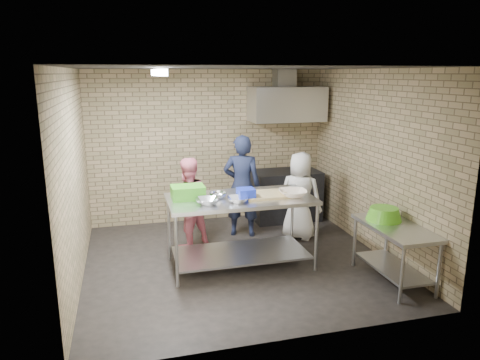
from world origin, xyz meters
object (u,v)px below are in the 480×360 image
at_px(green_crate, 188,192).
at_px(bottle_green, 306,108).
at_px(side_counter, 393,254).
at_px(woman_pink, 188,203).
at_px(stove, 286,195).
at_px(bottle_red, 286,107).
at_px(green_basin, 384,214).
at_px(man_navy, 242,186).
at_px(blue_tub, 246,194).
at_px(prep_table, 240,232).
at_px(woman_white, 300,196).

bearing_deg(green_crate, bottle_green, 37.39).
xyz_separation_m(side_counter, woman_pink, (-2.38, 1.87, 0.32)).
bearing_deg(bottle_green, stove, -151.93).
height_order(side_counter, bottle_red, bottle_red).
bearing_deg(stove, side_counter, -80.71).
relative_size(green_basin, woman_pink, 0.33).
height_order(green_crate, bottle_red, bottle_red).
xyz_separation_m(bottle_green, man_navy, (-1.45, -0.85, -1.18)).
bearing_deg(woman_pink, bottle_red, -174.73).
distance_m(side_counter, green_crate, 2.80).
bearing_deg(blue_tub, man_navy, 77.38).
distance_m(prep_table, woman_white, 1.44).
xyz_separation_m(side_counter, green_crate, (-2.48, 1.10, 0.70)).
bearing_deg(green_crate, woman_white, 19.14).
xyz_separation_m(green_crate, blue_tub, (0.75, -0.22, -0.02)).
relative_size(bottle_red, man_navy, 0.11).
bearing_deg(side_counter, woman_pink, 141.84).
relative_size(prep_table, blue_tub, 9.00).
distance_m(blue_tub, bottle_green, 2.89).
distance_m(green_basin, woman_white, 1.61).
relative_size(bottle_green, man_navy, 0.09).
relative_size(prep_table, bottle_green, 13.18).
distance_m(stove, blue_tub, 2.35).
distance_m(bottle_green, man_navy, 2.05).
bearing_deg(green_crate, man_navy, 45.35).
relative_size(prep_table, green_crate, 4.50).
height_order(side_counter, bottle_green, bottle_green).
relative_size(side_counter, man_navy, 0.71).
height_order(green_basin, woman_white, woman_white).
bearing_deg(blue_tub, bottle_red, 57.86).
relative_size(side_counter, woman_pink, 0.86).
bearing_deg(bottle_green, side_counter, -90.00).
height_order(stove, woman_pink, woman_pink).
bearing_deg(green_crate, bottle_red, 42.35).
relative_size(stove, green_crate, 2.73).
distance_m(woman_pink, woman_white, 1.80).
bearing_deg(woman_white, woman_pink, 34.23).
height_order(man_navy, woman_white, man_navy).
bearing_deg(green_crate, green_basin, -18.98).
xyz_separation_m(green_crate, bottle_green, (2.48, 1.89, 0.94)).
bearing_deg(woman_pink, woman_white, 152.06).
relative_size(side_counter, green_crate, 2.73).
relative_size(bottle_red, woman_pink, 0.13).
xyz_separation_m(bottle_red, woman_white, (-0.18, -1.24, -1.32)).
relative_size(green_basin, woman_white, 0.32).
xyz_separation_m(green_crate, bottle_red, (2.08, 1.89, 0.95)).
distance_m(green_crate, green_basin, 2.61).
bearing_deg(stove, green_basin, -80.24).
height_order(stove, woman_white, woman_white).
bearing_deg(woman_pink, green_basin, 121.34).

